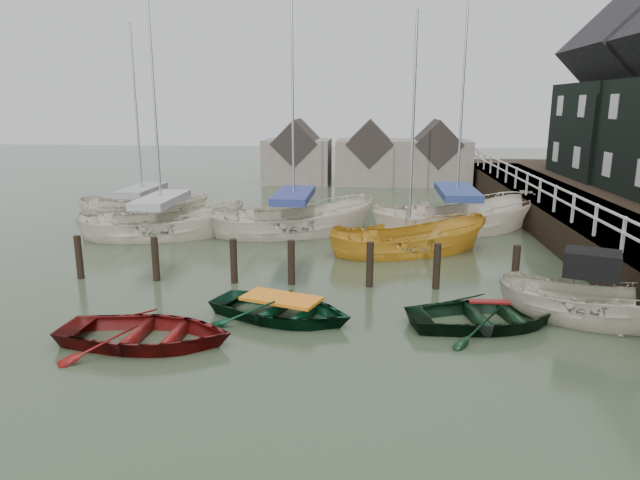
# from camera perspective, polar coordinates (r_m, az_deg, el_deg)

# --- Properties ---
(ground) EXTENTS (120.00, 120.00, 0.00)m
(ground) POSITION_cam_1_polar(r_m,az_deg,el_deg) (14.76, 0.16, -8.17)
(ground) COLOR #2C3622
(ground) RESTS_ON ground
(pier) EXTENTS (3.04, 32.00, 2.70)m
(pier) POSITION_cam_1_polar(r_m,az_deg,el_deg) (25.50, 24.06, 1.63)
(pier) COLOR black
(pier) RESTS_ON ground
(mooring_pilings) EXTENTS (13.72, 0.22, 1.80)m
(mooring_pilings) POSITION_cam_1_polar(r_m,az_deg,el_deg) (17.53, -2.60, -2.90)
(mooring_pilings) COLOR black
(mooring_pilings) RESTS_ON ground
(far_sheds) EXTENTS (14.00, 4.08, 4.39)m
(far_sheds) POSITION_cam_1_polar(r_m,az_deg,el_deg) (39.82, 4.73, 8.32)
(far_sheds) COLOR #665B51
(far_sheds) RESTS_ON ground
(rowboat_red) EXTENTS (4.16, 3.03, 0.84)m
(rowboat_red) POSITION_cam_1_polar(r_m,az_deg,el_deg) (14.07, -16.93, -9.91)
(rowboat_red) COLOR #5E0E0D
(rowboat_red) RESTS_ON ground
(rowboat_green) EXTENTS (4.57, 3.90, 0.80)m
(rowboat_green) POSITION_cam_1_polar(r_m,az_deg,el_deg) (15.00, -3.85, -7.83)
(rowboat_green) COLOR black
(rowboat_green) RESTS_ON ground
(rowboat_dkgreen) EXTENTS (4.55, 3.66, 0.83)m
(rowboat_dkgreen) POSITION_cam_1_polar(r_m,az_deg,el_deg) (15.13, 16.41, -8.19)
(rowboat_dkgreen) COLOR black
(rowboat_dkgreen) RESTS_ON ground
(motorboat) EXTENTS (4.86, 3.26, 2.71)m
(motorboat) POSITION_cam_1_polar(r_m,az_deg,el_deg) (16.20, 25.28, -7.18)
(motorboat) COLOR beige
(motorboat) RESTS_ON ground
(sailboat_a) EXTENTS (7.25, 4.45, 10.81)m
(sailboat_a) POSITION_cam_1_polar(r_m,az_deg,el_deg) (24.79, -15.40, 0.47)
(sailboat_a) COLOR beige
(sailboat_a) RESTS_ON ground
(sailboat_b) EXTENTS (7.72, 5.13, 12.93)m
(sailboat_b) POSITION_cam_1_polar(r_m,az_deg,el_deg) (24.47, -2.60, 0.79)
(sailboat_b) COLOR beige
(sailboat_b) RESTS_ON ground
(sailboat_c) EXTENTS (6.66, 4.32, 9.78)m
(sailboat_c) POSITION_cam_1_polar(r_m,az_deg,el_deg) (21.68, 8.82, -1.18)
(sailboat_c) COLOR gold
(sailboat_c) RESTS_ON ground
(sailboat_d) EXTENTS (8.17, 5.23, 12.45)m
(sailboat_d) POSITION_cam_1_polar(r_m,az_deg,el_deg) (25.59, 13.34, 0.99)
(sailboat_d) COLOR beige
(sailboat_d) RESTS_ON ground
(sailboat_e) EXTENTS (6.38, 2.46, 10.14)m
(sailboat_e) POSITION_cam_1_polar(r_m,az_deg,el_deg) (28.39, -17.17, 1.97)
(sailboat_e) COLOR beige
(sailboat_e) RESTS_ON ground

